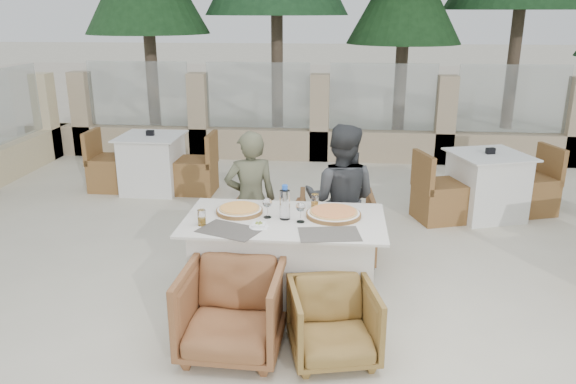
# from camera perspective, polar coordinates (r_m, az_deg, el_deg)

# --- Properties ---
(ground) EXTENTS (80.00, 80.00, 0.00)m
(ground) POSITION_cam_1_polar(r_m,az_deg,el_deg) (4.86, 0.59, -10.99)
(ground) COLOR beige
(ground) RESTS_ON ground
(sand_patch) EXTENTS (30.00, 16.00, 0.01)m
(sand_patch) POSITION_cam_1_polar(r_m,az_deg,el_deg) (18.40, 4.43, 10.52)
(sand_patch) COLOR beige
(sand_patch) RESTS_ON ground
(perimeter_wall_far) EXTENTS (10.00, 0.34, 1.60)m
(perimeter_wall_far) POSITION_cam_1_polar(r_m,az_deg,el_deg) (9.18, 3.22, 8.15)
(perimeter_wall_far) COLOR tan
(perimeter_wall_far) RESTS_ON ground
(pine_centre) EXTENTS (2.20, 2.20, 5.00)m
(pine_centre) POSITION_cam_1_polar(r_m,az_deg,el_deg) (11.50, 11.81, 18.29)
(pine_centre) COLOR #1B401C
(pine_centre) RESTS_ON ground
(dining_table) EXTENTS (1.60, 0.90, 0.77)m
(dining_table) POSITION_cam_1_polar(r_m,az_deg,el_deg) (4.63, -0.36, -7.22)
(dining_table) COLOR silver
(dining_table) RESTS_ON ground
(placemat_near_left) EXTENTS (0.53, 0.45, 0.00)m
(placemat_near_left) POSITION_cam_1_polar(r_m,az_deg,el_deg) (4.27, -5.94, -3.87)
(placemat_near_left) COLOR #4F4943
(placemat_near_left) RESTS_ON dining_table
(placemat_near_right) EXTENTS (0.49, 0.37, 0.00)m
(placemat_near_right) POSITION_cam_1_polar(r_m,az_deg,el_deg) (4.19, 4.22, -4.29)
(placemat_near_right) COLOR #58534B
(placemat_near_right) RESTS_ON dining_table
(pizza_left) EXTENTS (0.40, 0.40, 0.05)m
(pizza_left) POSITION_cam_1_polar(r_m,az_deg,el_deg) (4.62, -4.95, -1.82)
(pizza_left) COLOR orange
(pizza_left) RESTS_ON dining_table
(pizza_right) EXTENTS (0.57, 0.57, 0.06)m
(pizza_right) POSITION_cam_1_polar(r_m,az_deg,el_deg) (4.54, 4.65, -2.14)
(pizza_right) COLOR #E14B1E
(pizza_right) RESTS_ON dining_table
(water_bottle) EXTENTS (0.09, 0.09, 0.28)m
(water_bottle) POSITION_cam_1_polar(r_m,az_deg,el_deg) (4.43, -0.33, -1.04)
(water_bottle) COLOR #C2DFFF
(water_bottle) RESTS_ON dining_table
(wine_glass_centre) EXTENTS (0.09, 0.09, 0.18)m
(wine_glass_centre) POSITION_cam_1_polar(r_m,az_deg,el_deg) (4.48, -2.12, -1.50)
(wine_glass_centre) COLOR white
(wine_glass_centre) RESTS_ON dining_table
(wine_glass_near) EXTENTS (0.10, 0.10, 0.18)m
(wine_glass_near) POSITION_cam_1_polar(r_m,az_deg,el_deg) (4.38, 1.29, -1.95)
(wine_glass_near) COLOR white
(wine_glass_near) RESTS_ON dining_table
(beer_glass_left) EXTENTS (0.07, 0.07, 0.12)m
(beer_glass_left) POSITION_cam_1_polar(r_m,az_deg,el_deg) (4.38, -8.76, -2.58)
(beer_glass_left) COLOR #C3891B
(beer_glass_left) RESTS_ON dining_table
(beer_glass_right) EXTENTS (0.07, 0.07, 0.12)m
(beer_glass_right) POSITION_cam_1_polar(r_m,az_deg,el_deg) (4.70, 2.72, -0.96)
(beer_glass_right) COLOR orange
(beer_glass_right) RESTS_ON dining_table
(olive_dish) EXTENTS (0.13, 0.13, 0.04)m
(olive_dish) POSITION_cam_1_polar(r_m,az_deg,el_deg) (4.30, -2.98, -3.34)
(olive_dish) COLOR white
(olive_dish) RESTS_ON dining_table
(armchair_far_left) EXTENTS (0.69, 0.71, 0.60)m
(armchair_far_left) POSITION_cam_1_polar(r_m,az_deg,el_deg) (5.48, -2.44, -4.09)
(armchair_far_left) COLOR brown
(armchair_far_left) RESTS_ON ground
(armchair_far_right) EXTENTS (0.76, 0.78, 0.67)m
(armchair_far_right) POSITION_cam_1_polar(r_m,az_deg,el_deg) (5.49, 4.95, -3.68)
(armchair_far_right) COLOR brown
(armchair_far_right) RESTS_ON ground
(armchair_near_left) EXTENTS (0.72, 0.74, 0.65)m
(armchair_near_left) POSITION_cam_1_polar(r_m,az_deg,el_deg) (4.08, -5.70, -11.88)
(armchair_near_left) COLOR brown
(armchair_near_left) RESTS_ON ground
(armchair_near_right) EXTENTS (0.71, 0.72, 0.55)m
(armchair_near_right) POSITION_cam_1_polar(r_m,az_deg,el_deg) (4.04, 4.62, -13.10)
(armchair_near_right) COLOR olive
(armchair_near_right) RESTS_ON ground
(diner_left) EXTENTS (0.55, 0.44, 1.33)m
(diner_left) POSITION_cam_1_polar(r_m,az_deg,el_deg) (5.24, -3.81, -0.89)
(diner_left) COLOR #54563E
(diner_left) RESTS_ON ground
(diner_right) EXTENTS (0.76, 0.63, 1.41)m
(diner_right) POSITION_cam_1_polar(r_m,az_deg,el_deg) (5.15, 5.38, -0.80)
(diner_right) COLOR #343639
(diner_right) RESTS_ON ground
(bg_table_a) EXTENTS (1.65, 0.84, 0.77)m
(bg_table_a) POSITION_cam_1_polar(r_m,az_deg,el_deg) (7.82, -13.60, 2.84)
(bg_table_a) COLOR silver
(bg_table_a) RESTS_ON ground
(bg_table_b) EXTENTS (1.81, 1.29, 0.77)m
(bg_table_b) POSITION_cam_1_polar(r_m,az_deg,el_deg) (7.04, 19.52, 0.64)
(bg_table_b) COLOR white
(bg_table_b) RESTS_ON ground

